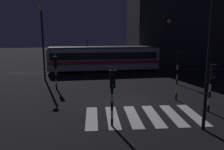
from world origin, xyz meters
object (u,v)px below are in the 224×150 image
at_px(traffic_light_kerb_mid_left, 112,89).
at_px(traffic_light_corner_far_left, 55,67).
at_px(traffic_light_corner_near_right, 212,80).
at_px(street_lamp_trackside_left, 42,35).
at_px(street_lamp_near_kerb, 213,42).
at_px(tram, 104,58).
at_px(street_lamp_trackside_right, 166,40).
at_px(bollard_island_edge, 176,93).
at_px(traffic_light_corner_far_right, 178,62).

bearing_deg(traffic_light_kerb_mid_left, traffic_light_corner_far_left, 112.48).
relative_size(traffic_light_corner_near_right, street_lamp_trackside_left, 0.43).
height_order(street_lamp_near_kerb, street_lamp_trackside_left, street_lamp_trackside_left).
xyz_separation_m(traffic_light_corner_near_right, tram, (-4.91, 16.21, -0.40)).
bearing_deg(street_lamp_trackside_left, street_lamp_near_kerb, -55.23).
relative_size(traffic_light_corner_near_right, tram, 0.23).
bearing_deg(street_lamp_trackside_left, street_lamp_trackside_right, 3.48).
relative_size(street_lamp_near_kerb, street_lamp_trackside_left, 0.97).
xyz_separation_m(traffic_light_corner_near_right, traffic_light_corner_far_left, (-10.31, 7.72, -0.11)).
height_order(traffic_light_corner_near_right, traffic_light_kerb_mid_left, traffic_light_kerb_mid_left).
distance_m(traffic_light_corner_far_left, street_lamp_trackside_right, 13.55).
xyz_separation_m(street_lamp_near_kerb, street_lamp_trackside_left, (-10.06, 14.49, 0.11)).
relative_size(traffic_light_corner_near_right, bollard_island_edge, 2.93).
bearing_deg(street_lamp_trackside_left, traffic_light_corner_far_left, -69.32).
height_order(traffic_light_corner_near_right, street_lamp_trackside_right, street_lamp_trackside_right).
xyz_separation_m(traffic_light_corner_near_right, street_lamp_trackside_left, (-11.89, 11.88, 2.65)).
relative_size(traffic_light_kerb_mid_left, traffic_light_corner_far_right, 0.97).
height_order(traffic_light_corner_far_left, bollard_island_edge, traffic_light_corner_far_left).
relative_size(traffic_light_corner_far_left, bollard_island_edge, 2.78).
height_order(traffic_light_corner_far_right, bollard_island_edge, traffic_light_corner_far_right).
bearing_deg(street_lamp_trackside_left, tram, 31.81).
bearing_deg(traffic_light_corner_far_right, traffic_light_kerb_mid_left, -131.60).
height_order(street_lamp_near_kerb, tram, street_lamp_near_kerb).
bearing_deg(street_lamp_near_kerb, tram, 99.29).
xyz_separation_m(traffic_light_kerb_mid_left, tram, (1.69, 17.49, -0.43)).
distance_m(traffic_light_kerb_mid_left, traffic_light_corner_far_right, 12.00).
relative_size(traffic_light_kerb_mid_left, street_lamp_trackside_right, 0.50).
height_order(street_lamp_near_kerb, bollard_island_edge, street_lamp_near_kerb).
bearing_deg(street_lamp_near_kerb, bollard_island_edge, 81.13).
relative_size(traffic_light_kerb_mid_left, street_lamp_near_kerb, 0.44).
height_order(traffic_light_corner_far_left, tram, tram).
bearing_deg(traffic_light_kerb_mid_left, street_lamp_trackside_left, 111.92).
distance_m(traffic_light_corner_near_right, street_lamp_trackside_left, 17.01).
xyz_separation_m(traffic_light_corner_far_left, tram, (5.41, 8.49, -0.29)).
height_order(street_lamp_trackside_left, street_lamp_trackside_right, street_lamp_trackside_left).
xyz_separation_m(traffic_light_corner_far_left, street_lamp_trackside_right, (12.40, 5.01, 2.17)).
bearing_deg(tram, street_lamp_trackside_left, -148.19).
relative_size(traffic_light_corner_far_left, street_lamp_trackside_right, 0.47).
xyz_separation_m(street_lamp_trackside_left, tram, (6.98, 4.33, -3.05)).
distance_m(traffic_light_corner_near_right, street_lamp_trackside_right, 13.06).
relative_size(traffic_light_corner_near_right, traffic_light_kerb_mid_left, 0.99).
bearing_deg(bollard_island_edge, traffic_light_kerb_mid_left, -143.79).
xyz_separation_m(traffic_light_kerb_mid_left, street_lamp_trackside_left, (-5.29, 13.16, 2.62)).
distance_m(street_lamp_trackside_right, bollard_island_edge, 10.98).
bearing_deg(tram, traffic_light_corner_far_right, -53.60).
bearing_deg(traffic_light_corner_near_right, bollard_island_edge, 109.06).
relative_size(traffic_light_corner_far_right, street_lamp_trackside_left, 0.45).
distance_m(traffic_light_corner_near_right, bollard_island_edge, 3.39).
relative_size(traffic_light_corner_far_left, street_lamp_trackside_left, 0.40).
xyz_separation_m(traffic_light_corner_far_left, street_lamp_near_kerb, (8.49, -10.32, 2.65)).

